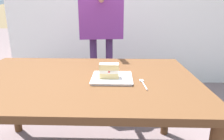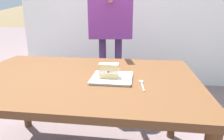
{
  "view_description": "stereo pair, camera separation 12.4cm",
  "coord_description": "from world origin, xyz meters",
  "views": [
    {
      "loc": [
        0.27,
        -1.27,
        1.16
      ],
      "look_at": [
        0.23,
        -0.04,
        0.79
      ],
      "focal_mm": 32.56,
      "sensor_mm": 36.0,
      "label": 1
    },
    {
      "loc": [
        0.39,
        -1.26,
        1.16
      ],
      "look_at": [
        0.23,
        -0.04,
        0.79
      ],
      "focal_mm": 32.56,
      "sensor_mm": 36.0,
      "label": 2
    }
  ],
  "objects": [
    {
      "name": "dessert_fork",
      "position": [
        0.42,
        -0.13,
        0.73
      ],
      "size": [
        0.03,
        0.17,
        0.01
      ],
      "color": "silver",
      "rests_on": "patio_table"
    },
    {
      "name": "parked_car_near",
      "position": [
        -3.13,
        12.39,
        0.75
      ],
      "size": [
        4.07,
        1.96,
        1.4
      ],
      "color": "beige",
      "rests_on": "ground"
    },
    {
      "name": "distant_hill",
      "position": [
        -6.03,
        27.87,
        1.88
      ],
      "size": [
        32.57,
        32.57,
        3.76
      ],
      "color": "brown",
      "rests_on": "ground"
    },
    {
      "name": "cake_slice",
      "position": [
        0.21,
        -0.06,
        0.79
      ],
      "size": [
        0.12,
        0.07,
        0.09
      ],
      "color": "#E0C17A",
      "rests_on": "dessert_plate"
    },
    {
      "name": "diner_person",
      "position": [
        0.08,
        0.96,
        1.13
      ],
      "size": [
        0.49,
        0.62,
        1.69
      ],
      "color": "#452855",
      "rests_on": "ground"
    },
    {
      "name": "dessert_plate",
      "position": [
        0.23,
        -0.04,
        0.74
      ],
      "size": [
        0.26,
        0.26,
        0.02
      ],
      "color": "white",
      "rests_on": "patio_table"
    },
    {
      "name": "patio_table",
      "position": [
        0.0,
        0.0,
        0.65
      ],
      "size": [
        1.56,
        1.05,
        0.73
      ],
      "color": "brown",
      "rests_on": "ground"
    }
  ]
}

